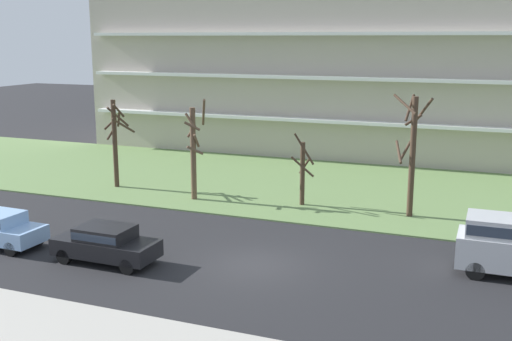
# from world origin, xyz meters

# --- Properties ---
(ground) EXTENTS (160.00, 160.00, 0.00)m
(ground) POSITION_xyz_m (0.00, 0.00, 0.00)
(ground) COLOR #232326
(grass_lawn_strip) EXTENTS (80.00, 16.00, 0.08)m
(grass_lawn_strip) POSITION_xyz_m (0.00, 14.00, 0.04)
(grass_lawn_strip) COLOR #66844C
(grass_lawn_strip) RESTS_ON ground
(apartment_building) EXTENTS (47.05, 14.23, 12.60)m
(apartment_building) POSITION_xyz_m (0.00, 28.64, 6.30)
(apartment_building) COLOR #B2A899
(apartment_building) RESTS_ON ground
(tree_far_left) EXTENTS (1.74, 1.72, 5.49)m
(tree_far_left) POSITION_xyz_m (-12.82, 9.24, 3.08)
(tree_far_left) COLOR #423023
(tree_far_left) RESTS_ON ground
(tree_left) EXTENTS (1.38, 1.65, 5.89)m
(tree_left) POSITION_xyz_m (-6.98, 8.31, 2.99)
(tree_left) COLOR brown
(tree_left) RESTS_ON ground
(tree_center) EXTENTS (1.27, 1.21, 4.19)m
(tree_center) POSITION_xyz_m (-0.85, 9.34, 1.99)
(tree_center) COLOR #423023
(tree_center) RESTS_ON ground
(tree_right) EXTENTS (2.01, 2.01, 6.42)m
(tree_right) POSITION_xyz_m (4.94, 9.31, 3.53)
(tree_right) COLOR #423023
(tree_right) RESTS_ON ground
(sedan_black_near_left) EXTENTS (4.42, 1.85, 1.57)m
(sedan_black_near_left) POSITION_xyz_m (-5.84, -2.00, 0.87)
(sedan_black_near_left) COLOR black
(sedan_black_near_left) RESTS_ON ground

